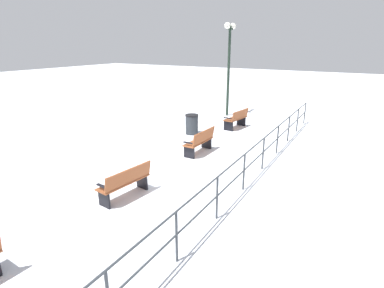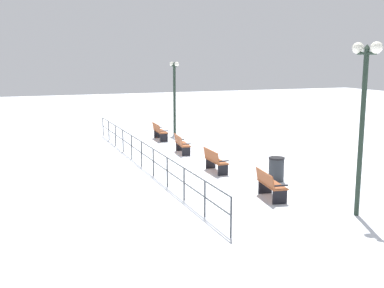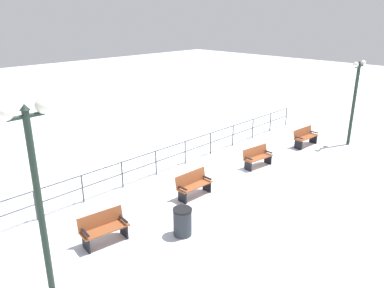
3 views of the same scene
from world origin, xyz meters
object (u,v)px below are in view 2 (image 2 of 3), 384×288
bench_third (181,144)px  lamppost_middle (174,88)px  trash_bin (276,169)px  bench_second (215,160)px  bench_nearest (270,185)px  bench_fourth (159,131)px  lamppost_near (364,96)px

bench_third → lamppost_middle: size_ratio=0.36×
trash_bin → lamppost_middle: bearing=89.4°
bench_second → lamppost_middle: size_ratio=0.35×
bench_nearest → trash_bin: (1.36, 1.87, -0.02)m
bench_second → bench_fourth: same height
bench_second → trash_bin: bearing=-51.7°
bench_nearest → lamppost_near: size_ratio=0.30×
bench_fourth → lamppost_near: bearing=-80.7°
bench_third → bench_second: bearing=-83.6°
lamppost_middle → trash_bin: 11.87m
bench_second → bench_third: (0.04, 3.94, -0.01)m
bench_nearest → trash_bin: bench_nearest is taller
bench_third → lamppost_middle: (1.63, 5.67, 2.22)m
bench_fourth → lamppost_middle: (1.49, 1.74, 2.20)m
lamppost_middle → trash_bin: bearing=-90.6°
bench_fourth → bench_third: bearing=-88.8°
bench_second → lamppost_near: size_ratio=0.30×
bench_fourth → lamppost_middle: size_ratio=0.38×
bench_nearest → bench_third: 7.86m
bench_nearest → bench_third: size_ratio=0.95×
bench_nearest → bench_second: 3.92m
bench_second → lamppost_middle: 10.00m
lamppost_near → bench_fourth: bearing=96.1°
bench_nearest → bench_fourth: bearing=98.0°
bench_second → lamppost_near: 7.06m
bench_third → trash_bin: trash_bin is taller
bench_nearest → bench_fourth: (-0.00, 11.78, 0.02)m
lamppost_middle → lamppost_near: bearing=-90.0°
bench_second → bench_third: bearing=90.9°
bench_third → bench_fourth: size_ratio=0.95×
bench_nearest → bench_second: (-0.18, 3.92, 0.00)m
bench_third → bench_fourth: bench_fourth is taller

